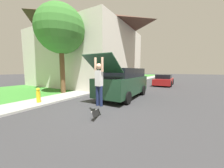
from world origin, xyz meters
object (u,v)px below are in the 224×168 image
(suv_parked, at_px, (124,82))
(skateboard, at_px, (96,113))
(lawn_tree_near, at_px, (61,30))
(fire_hydrant, at_px, (38,95))
(skateboarder, at_px, (99,81))
(car_down_street, at_px, (164,80))

(suv_parked, bearing_deg, skateboard, -80.84)
(lawn_tree_near, distance_m, fire_hydrant, 5.18)
(skateboarder, bearing_deg, skateboard, -83.96)
(skateboarder, distance_m, skateboard, 1.21)
(skateboarder, bearing_deg, suv_parked, 99.37)
(car_down_street, bearing_deg, skateboarder, -93.85)
(lawn_tree_near, relative_size, skateboarder, 3.42)
(fire_hydrant, bearing_deg, skateboard, -0.69)
(lawn_tree_near, height_order, skateboard, lawn_tree_near)
(suv_parked, height_order, skateboard, suv_parked)
(car_down_street, relative_size, fire_hydrant, 5.71)
(skateboard, distance_m, fire_hydrant, 3.86)
(suv_parked, distance_m, car_down_street, 8.67)
(fire_hydrant, bearing_deg, lawn_tree_near, 116.32)
(suv_parked, relative_size, car_down_street, 1.19)
(skateboarder, bearing_deg, fire_hydrant, -177.09)
(car_down_street, xyz_separation_m, fire_hydrant, (-4.64, -12.33, -0.15))
(suv_parked, bearing_deg, fire_hydrant, -130.50)
(suv_parked, xyz_separation_m, skateboard, (0.62, -3.83, -0.84))
(car_down_street, distance_m, skateboarder, 12.19)
(suv_parked, bearing_deg, car_down_street, 80.65)
(skateboard, bearing_deg, fire_hydrant, 179.31)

